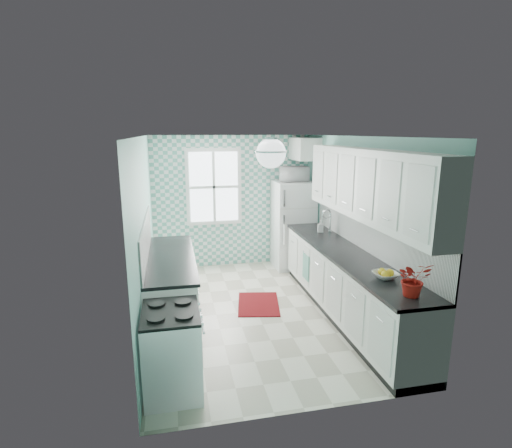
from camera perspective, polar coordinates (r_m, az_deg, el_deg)
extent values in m
cube|color=silver|center=(5.98, 0.03, -12.42)|extent=(3.00, 4.40, 0.02)
cube|color=white|center=(5.39, 0.04, 12.52)|extent=(3.00, 4.40, 0.02)
cube|color=#80C3B5|center=(7.68, -3.43, 3.22)|extent=(3.00, 0.02, 2.50)
cube|color=#80C3B5|center=(3.52, 7.70, -8.93)|extent=(3.00, 0.02, 2.50)
cube|color=#80C3B5|center=(5.45, -15.69, -1.36)|extent=(0.02, 4.40, 2.50)
cube|color=#80C3B5|center=(6.04, 14.17, 0.13)|extent=(0.02, 4.40, 2.50)
cube|color=#58A696|center=(7.66, -3.41, 3.19)|extent=(3.00, 0.01, 2.50)
cube|color=white|center=(7.55, -6.05, 5.30)|extent=(1.04, 0.05, 1.44)
cube|color=white|center=(7.53, -6.03, 5.28)|extent=(0.90, 0.02, 1.30)
cube|color=white|center=(5.70, 15.70, -1.30)|extent=(0.02, 3.60, 0.51)
cube|color=white|center=(5.39, -15.47, -2.11)|extent=(0.02, 2.15, 0.51)
cube|color=silver|center=(5.33, 15.69, 5.45)|extent=(0.33, 3.20, 0.90)
cube|color=silver|center=(7.52, 6.93, 10.60)|extent=(0.40, 0.74, 0.40)
cylinder|color=silver|center=(4.62, 2.17, 12.04)|extent=(0.14, 0.14, 0.04)
cylinder|color=silver|center=(4.62, 2.16, 11.18)|extent=(0.02, 0.02, 0.12)
sphere|color=white|center=(4.62, 2.15, 10.06)|extent=(0.34, 0.34, 0.34)
cube|color=white|center=(5.80, 12.69, -8.61)|extent=(0.60, 3.60, 0.90)
cube|color=black|center=(5.64, 12.79, -4.18)|extent=(0.63, 3.60, 0.04)
cube|color=white|center=(5.61, -12.03, -9.33)|extent=(0.60, 2.15, 0.90)
cube|color=black|center=(5.45, -12.10, -4.75)|extent=(0.63, 2.15, 0.04)
cube|color=white|center=(7.63, 5.33, -0.11)|extent=(0.72, 0.68, 1.66)
cube|color=silver|center=(7.23, 6.20, 2.23)|extent=(0.71, 0.01, 0.02)
cube|color=silver|center=(7.10, 4.05, 3.69)|extent=(0.03, 0.03, 0.30)
cube|color=silver|center=(7.22, 3.98, -0.86)|extent=(0.03, 0.03, 0.54)
cube|color=white|center=(4.26, -11.88, -17.30)|extent=(0.55, 0.70, 0.83)
cube|color=black|center=(4.06, -12.16, -12.24)|extent=(0.55, 0.70, 0.03)
cube|color=black|center=(4.24, -7.95, -16.49)|extent=(0.01, 0.46, 0.28)
cube|color=silver|center=(6.58, 9.10, -1.55)|extent=(0.48, 0.41, 0.12)
cylinder|color=silver|center=(6.60, 10.57, 0.22)|extent=(0.02, 0.02, 0.30)
torus|color=silver|center=(6.53, 10.09, 1.82)|extent=(0.16, 0.02, 0.16)
cube|color=maroon|center=(6.18, 0.35, -11.34)|extent=(0.76, 0.97, 0.01)
cube|color=#4EA08C|center=(6.37, 7.15, -6.10)|extent=(0.07, 0.27, 0.40)
imported|color=white|center=(4.79, 18.02, -6.96)|extent=(0.29, 0.29, 0.07)
imported|color=#A81019|center=(4.33, 21.57, -7.31)|extent=(0.33, 0.29, 0.36)
imported|color=#A7B8BF|center=(6.66, 9.21, -0.31)|extent=(0.11, 0.11, 0.20)
imported|color=white|center=(7.47, 5.49, 7.13)|extent=(0.51, 0.36, 0.28)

